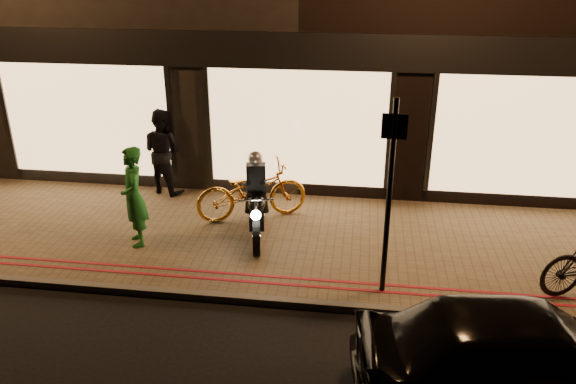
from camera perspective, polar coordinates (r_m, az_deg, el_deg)
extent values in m
plane|color=black|center=(8.59, -2.39, -11.52)|extent=(90.00, 90.00, 0.00)
cube|color=#716346|center=(10.25, -0.43, -4.96)|extent=(50.00, 4.00, 0.12)
cube|color=#59544C|center=(8.60, -2.34, -11.00)|extent=(50.00, 0.14, 0.12)
cube|color=maroon|center=(8.89, -1.89, -9.24)|extent=(50.00, 0.06, 0.01)
cube|color=maroon|center=(9.06, -1.67, -8.57)|extent=(50.00, 0.06, 0.01)
cube|color=black|center=(11.12, 1.02, 14.13)|extent=(48.00, 0.12, 0.70)
cube|color=#FFC37F|center=(12.77, -19.66, 6.90)|extent=(3.60, 0.06, 2.38)
cube|color=#FFC37F|center=(11.45, 0.96, 6.48)|extent=(3.60, 0.06, 2.38)
cube|color=#FFC37F|center=(11.81, 23.28, 5.11)|extent=(3.60, 0.06, 2.38)
cylinder|color=black|center=(9.55, -3.22, -4.64)|extent=(0.23, 0.65, 0.64)
cylinder|color=black|center=(10.72, -3.15, -1.41)|extent=(0.23, 0.65, 0.64)
cylinder|color=silver|center=(9.55, -3.22, -4.64)|extent=(0.16, 0.16, 0.14)
cylinder|color=silver|center=(10.72, -3.15, -1.41)|extent=(0.16, 0.16, 0.14)
cube|color=black|center=(10.14, -3.19, -2.40)|extent=(0.38, 0.74, 0.30)
ellipsoid|color=black|center=(9.90, -3.24, -1.16)|extent=(0.41, 0.55, 0.29)
cube|color=black|center=(10.29, -3.21, -0.18)|extent=(0.32, 0.58, 0.09)
cylinder|color=silver|center=(9.41, -3.29, -0.81)|extent=(0.60, 0.14, 0.03)
cylinder|color=silver|center=(9.46, -3.25, -2.89)|extent=(0.11, 0.33, 0.71)
sphere|color=white|center=(9.27, -3.28, -2.37)|extent=(0.20, 0.20, 0.17)
cylinder|color=silver|center=(10.60, -2.51, -1.93)|extent=(0.17, 0.55, 0.07)
cube|color=black|center=(10.04, -3.26, 1.37)|extent=(0.37, 0.28, 0.55)
sphere|color=#B1B2B8|center=(9.84, -3.32, 3.46)|extent=(0.30, 0.30, 0.26)
cylinder|color=black|center=(9.73, -4.23, 0.82)|extent=(0.27, 0.60, 0.34)
cylinder|color=black|center=(9.73, -2.34, 0.85)|extent=(0.11, 0.60, 0.34)
cylinder|color=black|center=(10.18, -4.00, -1.08)|extent=(0.23, 0.29, 0.46)
cylinder|color=black|center=(10.18, -2.42, -1.06)|extent=(0.15, 0.28, 0.46)
cylinder|color=black|center=(8.14, 10.20, -0.87)|extent=(0.08, 0.08, 3.00)
cube|color=black|center=(7.77, 10.77, 6.57)|extent=(0.35, 0.04, 0.35)
imported|color=orange|center=(10.77, -3.71, 0.11)|extent=(2.27, 1.56, 1.13)
imported|color=#1B6621|center=(10.02, -15.40, -0.48)|extent=(0.69, 0.78, 1.79)
imported|color=black|center=(12.15, -12.58, 4.06)|extent=(1.08, 0.97, 1.83)
imported|color=black|center=(7.16, 22.87, -15.13)|extent=(4.04, 2.04, 1.32)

